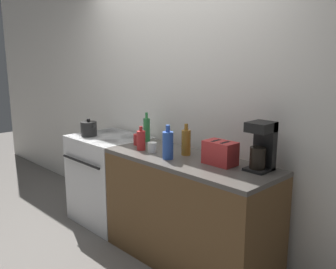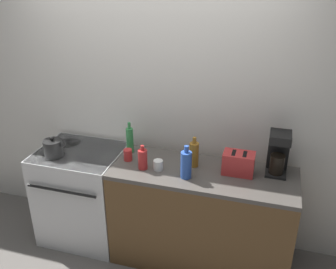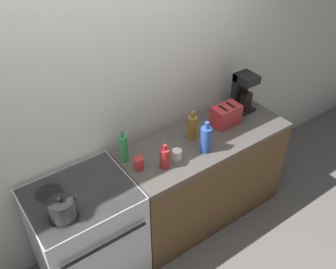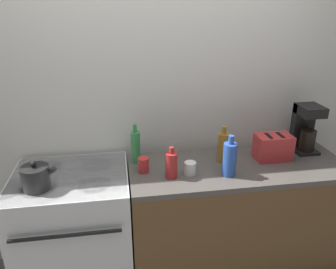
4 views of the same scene
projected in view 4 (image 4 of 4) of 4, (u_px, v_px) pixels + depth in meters
name	position (u px, v px, depth m)	size (l,w,h in m)	color
wall_back	(154.00, 98.00, 2.38)	(8.00, 0.05, 2.60)	silver
stove	(76.00, 232.00, 2.28)	(0.75, 0.67, 0.91)	silver
counter_block	(234.00, 219.00, 2.42)	(1.50, 0.58, 0.91)	brown
kettle	(36.00, 178.00, 1.94)	(0.21, 0.16, 0.18)	black
toaster	(273.00, 147.00, 2.31)	(0.25, 0.15, 0.18)	red
coffee_maker	(306.00, 127.00, 2.41)	(0.16, 0.19, 0.35)	black
bottle_green	(136.00, 147.00, 2.25)	(0.06, 0.06, 0.28)	#338C47
bottle_blue	(230.00, 159.00, 2.08)	(0.09, 0.09, 0.28)	#2D56B7
bottle_amber	(223.00, 147.00, 2.26)	(0.08, 0.08, 0.26)	#9E6B23
bottle_red	(171.00, 165.00, 2.06)	(0.08, 0.08, 0.21)	#B72828
cup_red	(143.00, 165.00, 2.14)	(0.07, 0.07, 0.10)	red
cup_white	(190.00, 168.00, 2.11)	(0.08, 0.08, 0.09)	white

